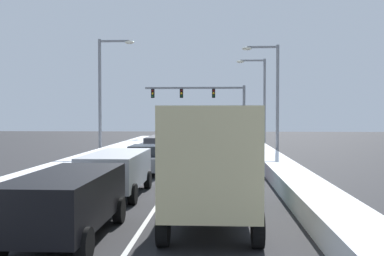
# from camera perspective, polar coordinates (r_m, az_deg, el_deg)

# --- Properties ---
(ground_plane) EXTENTS (120.00, 120.00, 0.00)m
(ground_plane) POSITION_cam_1_polar(r_m,az_deg,el_deg) (21.99, -2.26, -6.53)
(ground_plane) COLOR #28282B
(lane_stripe_between_right_lane_and_center_lane) EXTENTS (0.14, 47.06, 0.01)m
(lane_stripe_between_right_lane_and_center_lane) POSITION_cam_1_polar(r_m,az_deg,el_deg) (26.21, -1.37, -5.17)
(lane_stripe_between_right_lane_and_center_lane) COLOR silver
(lane_stripe_between_right_lane_and_center_lane) RESTS_ON ground
(snow_bank_right_shoulder) EXTENTS (1.59, 47.06, 0.74)m
(snow_bank_right_shoulder) POSITION_cam_1_polar(r_m,az_deg,el_deg) (26.28, 10.26, -4.38)
(snow_bank_right_shoulder) COLOR white
(snow_bank_right_shoulder) RESTS_ON ground
(snow_bank_left_shoulder) EXTENTS (1.99, 47.06, 0.75)m
(snow_bank_left_shoulder) POSITION_cam_1_polar(r_m,az_deg,el_deg) (27.11, -12.63, -4.19)
(snow_bank_left_shoulder) COLOR white
(snow_bank_left_shoulder) RESTS_ON ground
(box_truck_right_lane_nearest) EXTENTS (2.53, 7.20, 3.36)m
(box_truck_right_lane_nearest) POSITION_cam_1_polar(r_m,az_deg,el_deg) (13.07, 2.50, -3.82)
(box_truck_right_lane_nearest) COLOR #1E5633
(box_truck_right_lane_nearest) RESTS_ON ground
(sedan_maroon_right_lane_second) EXTENTS (2.00, 4.50, 1.51)m
(sedan_maroon_right_lane_second) POSITION_cam_1_polar(r_m,az_deg,el_deg) (21.41, 2.78, -4.69)
(sedan_maroon_right_lane_second) COLOR maroon
(sedan_maroon_right_lane_second) RESTS_ON ground
(sedan_white_right_lane_third) EXTENTS (2.00, 4.50, 1.51)m
(sedan_white_right_lane_third) POSITION_cam_1_polar(r_m,az_deg,el_deg) (27.67, 2.03, -3.22)
(sedan_white_right_lane_third) COLOR silver
(sedan_white_right_lane_third) RESTS_ON ground
(sedan_tan_right_lane_fourth) EXTENTS (2.00, 4.50, 1.51)m
(sedan_tan_right_lane_fourth) POSITION_cam_1_polar(r_m,az_deg,el_deg) (34.06, 2.96, -2.29)
(sedan_tan_right_lane_fourth) COLOR #937F60
(sedan_tan_right_lane_fourth) RESTS_ON ground
(suv_black_center_lane_nearest) EXTENTS (2.16, 4.90, 1.67)m
(suv_black_center_lane_nearest) POSITION_cam_1_polar(r_m,az_deg,el_deg) (11.94, -15.61, -8.71)
(suv_black_center_lane_nearest) COLOR black
(suv_black_center_lane_nearest) RESTS_ON ground
(suv_silver_center_lane_second) EXTENTS (2.16, 4.90, 1.67)m
(suv_silver_center_lane_second) POSITION_cam_1_polar(r_m,az_deg,el_deg) (17.74, -9.58, -5.24)
(suv_silver_center_lane_second) COLOR #B7BABF
(suv_silver_center_lane_second) RESTS_ON ground
(sedan_gray_center_lane_third) EXTENTS (2.00, 4.50, 1.51)m
(sedan_gray_center_lane_third) POSITION_cam_1_polar(r_m,az_deg,el_deg) (24.24, -5.78, -3.94)
(sedan_gray_center_lane_third) COLOR slate
(sedan_gray_center_lane_third) RESTS_ON ground
(suv_charcoal_center_lane_fourth) EXTENTS (2.16, 4.90, 1.67)m
(suv_charcoal_center_lane_fourth) POSITION_cam_1_polar(r_m,az_deg,el_deg) (30.58, -3.66, -2.28)
(suv_charcoal_center_lane_fourth) COLOR #38383D
(suv_charcoal_center_lane_fourth) RESTS_ON ground
(traffic_light_gantry) EXTENTS (10.60, 0.47, 6.20)m
(traffic_light_gantry) POSITION_cam_1_polar(r_m,az_deg,el_deg) (47.35, 2.13, 3.65)
(traffic_light_gantry) COLOR slate
(traffic_light_gantry) RESTS_ON ground
(street_lamp_right_near) EXTENTS (2.66, 0.36, 8.12)m
(street_lamp_right_near) POSITION_cam_1_polar(r_m,az_deg,el_deg) (32.64, 10.20, 4.71)
(street_lamp_right_near) COLOR gray
(street_lamp_right_near) RESTS_ON ground
(street_lamp_right_mid) EXTENTS (2.66, 0.36, 8.19)m
(street_lamp_right_mid) POSITION_cam_1_polar(r_m,az_deg,el_deg) (41.13, 8.71, 4.15)
(street_lamp_right_mid) COLOR gray
(street_lamp_right_mid) RESTS_ON ground
(street_lamp_left_mid) EXTENTS (2.66, 0.36, 8.62)m
(street_lamp_left_mid) POSITION_cam_1_polar(r_m,az_deg,el_deg) (33.29, -11.07, 5.10)
(street_lamp_left_mid) COLOR gray
(street_lamp_left_mid) RESTS_ON ground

